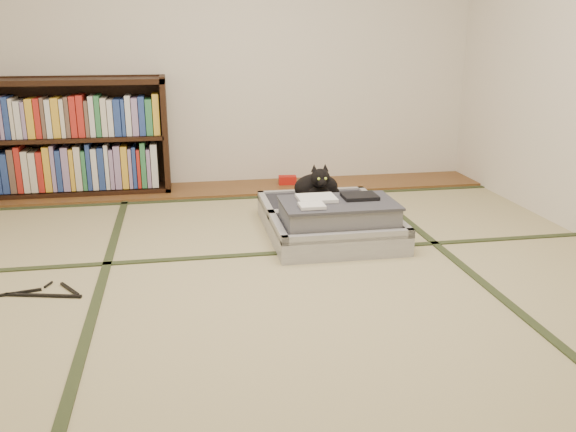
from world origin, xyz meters
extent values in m
plane|color=tan|center=(0.00, 0.00, 0.00)|extent=(4.50, 4.50, 0.00)
cube|color=brown|center=(0.00, 2.00, 0.01)|extent=(4.00, 0.50, 0.02)
cube|color=#B4150E|center=(0.35, 2.03, 0.06)|extent=(0.16, 0.10, 0.07)
plane|color=silver|center=(0.00, 2.25, 1.20)|extent=(4.00, 0.00, 4.00)
cube|color=#2D381E|center=(-1.00, 0.00, 0.00)|extent=(0.05, 4.50, 0.01)
cube|color=#2D381E|center=(1.00, 0.00, 0.00)|extent=(0.05, 4.50, 0.01)
cube|color=#2D381E|center=(0.00, 0.40, 0.00)|extent=(4.00, 0.05, 0.01)
cube|color=#2D381E|center=(0.00, 1.70, 0.00)|extent=(4.00, 0.05, 0.01)
cube|color=black|center=(-0.67, 2.07, 0.47)|extent=(0.04, 0.34, 0.95)
cube|color=black|center=(-1.38, 2.07, 0.03)|extent=(1.48, 0.34, 0.04)
cube|color=black|center=(-1.38, 2.07, 0.91)|extent=(1.48, 0.34, 0.04)
cube|color=black|center=(-1.38, 2.07, 0.47)|extent=(1.41, 0.34, 0.03)
cube|color=black|center=(-1.38, 2.23, 0.47)|extent=(1.48, 0.02, 0.95)
cube|color=gray|center=(-1.38, 2.05, 0.25)|extent=(1.33, 0.24, 0.40)
cube|color=gray|center=(-1.38, 2.05, 0.66)|extent=(1.33, 0.24, 0.36)
cube|color=#AAABAF|center=(0.39, 0.47, 0.07)|extent=(0.80, 0.53, 0.14)
cube|color=#28292F|center=(0.39, 0.47, 0.11)|extent=(0.71, 0.45, 0.10)
cube|color=#AAABAF|center=(0.39, 0.22, 0.14)|extent=(0.80, 0.04, 0.05)
cube|color=#AAABAF|center=(0.39, 0.71, 0.14)|extent=(0.80, 0.04, 0.05)
cube|color=#AAABAF|center=(0.01, 0.47, 0.14)|extent=(0.04, 0.53, 0.05)
cube|color=#AAABAF|center=(0.76, 0.47, 0.14)|extent=(0.04, 0.53, 0.05)
cube|color=#AAABAF|center=(0.39, 1.00, 0.07)|extent=(0.80, 0.53, 0.14)
cube|color=#28292F|center=(0.39, 1.00, 0.11)|extent=(0.71, 0.45, 0.10)
cube|color=#AAABAF|center=(0.39, 0.75, 0.14)|extent=(0.80, 0.04, 0.05)
cube|color=#AAABAF|center=(0.39, 1.24, 0.14)|extent=(0.80, 0.04, 0.05)
cube|color=#AAABAF|center=(0.01, 1.00, 0.14)|extent=(0.04, 0.53, 0.05)
cube|color=#AAABAF|center=(0.76, 1.00, 0.14)|extent=(0.04, 0.53, 0.05)
cylinder|color=black|center=(0.39, 0.73, 0.15)|extent=(0.72, 0.03, 0.03)
cube|color=gray|center=(0.39, 0.47, 0.20)|extent=(0.68, 0.41, 0.14)
cube|color=#393A41|center=(0.39, 0.47, 0.28)|extent=(0.70, 0.44, 0.02)
cube|color=silver|center=(0.26, 0.52, 0.30)|extent=(0.23, 0.19, 0.02)
cube|color=black|center=(0.53, 0.52, 0.30)|extent=(0.21, 0.17, 0.02)
cube|color=silver|center=(0.19, 0.36, 0.30)|extent=(0.15, 0.13, 0.02)
cube|color=white|center=(0.15, 0.21, 0.08)|extent=(0.06, 0.01, 0.04)
cube|color=white|center=(0.28, 0.21, 0.06)|extent=(0.05, 0.01, 0.04)
cube|color=orange|center=(0.65, 0.21, 0.08)|extent=(0.05, 0.01, 0.04)
cube|color=#197F33|center=(0.58, 0.21, 0.10)|extent=(0.04, 0.01, 0.03)
ellipsoid|color=black|center=(0.36, 1.00, 0.25)|extent=(0.31, 0.20, 0.19)
ellipsoid|color=black|center=(0.36, 0.91, 0.23)|extent=(0.15, 0.11, 0.11)
ellipsoid|color=black|center=(0.36, 0.88, 0.34)|extent=(0.13, 0.12, 0.13)
sphere|color=black|center=(0.36, 0.82, 0.32)|extent=(0.06, 0.06, 0.06)
cone|color=black|center=(0.33, 0.90, 0.41)|extent=(0.05, 0.06, 0.06)
cone|color=black|center=(0.40, 0.90, 0.41)|extent=(0.05, 0.06, 0.06)
sphere|color=#A5BF33|center=(0.34, 0.82, 0.35)|extent=(0.02, 0.02, 0.02)
sphere|color=#A5BF33|center=(0.39, 0.82, 0.35)|extent=(0.02, 0.02, 0.02)
cylinder|color=black|center=(0.47, 1.09, 0.18)|extent=(0.19, 0.11, 0.03)
torus|color=white|center=(0.55, 1.00, 0.16)|extent=(0.11, 0.11, 0.01)
torus|color=white|center=(0.55, 1.00, 0.17)|extent=(0.09, 0.09, 0.01)
cube|color=black|center=(-1.27, 0.00, 0.01)|extent=(0.39, 0.12, 0.01)
cube|color=black|center=(-1.39, 0.06, 0.01)|extent=(0.20, 0.06, 0.01)
cube|color=black|center=(-1.15, 0.06, 0.01)|extent=(0.12, 0.18, 0.01)
cylinder|color=black|center=(-1.27, 0.13, 0.01)|extent=(0.04, 0.07, 0.01)
camera|label=1|loc=(-0.55, -3.00, 1.29)|focal=38.00mm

